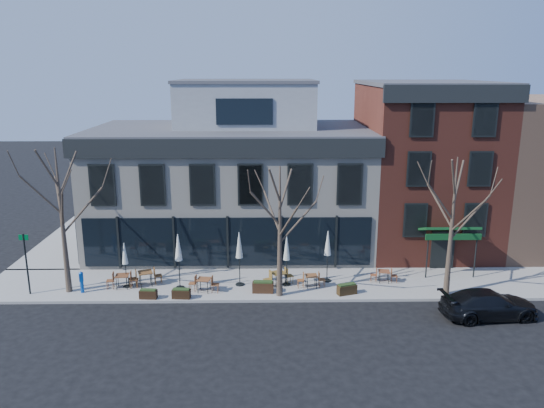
{
  "coord_description": "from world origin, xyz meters",
  "views": [
    {
      "loc": [
        2.17,
        -30.26,
        11.98
      ],
      "look_at": [
        2.69,
        2.0,
        3.7
      ],
      "focal_mm": 35.0,
      "sensor_mm": 36.0,
      "label": 1
    }
  ],
  "objects_px": {
    "parked_sedan": "(489,304)",
    "umbrella_0": "(125,256)",
    "call_box": "(82,281)",
    "cafe_set_0": "(122,280)"
  },
  "relations": [
    {
      "from": "call_box",
      "to": "cafe_set_0",
      "type": "bearing_deg",
      "value": 16.43
    },
    {
      "from": "parked_sedan",
      "to": "cafe_set_0",
      "type": "bearing_deg",
      "value": 73.66
    },
    {
      "from": "cafe_set_0",
      "to": "umbrella_0",
      "type": "distance_m",
      "value": 1.37
    },
    {
      "from": "call_box",
      "to": "umbrella_0",
      "type": "xyz_separation_m",
      "value": [
        2.22,
        0.74,
        1.18
      ]
    },
    {
      "from": "cafe_set_0",
      "to": "umbrella_0",
      "type": "xyz_separation_m",
      "value": [
        0.19,
        0.14,
        1.35
      ]
    },
    {
      "from": "call_box",
      "to": "cafe_set_0",
      "type": "height_order",
      "value": "call_box"
    },
    {
      "from": "parked_sedan",
      "to": "umbrella_0",
      "type": "distance_m",
      "value": 19.18
    },
    {
      "from": "call_box",
      "to": "umbrella_0",
      "type": "height_order",
      "value": "umbrella_0"
    },
    {
      "from": "parked_sedan",
      "to": "cafe_set_0",
      "type": "xyz_separation_m",
      "value": [
        -18.96,
        3.59,
        -0.07
      ]
    },
    {
      "from": "call_box",
      "to": "cafe_set_0",
      "type": "xyz_separation_m",
      "value": [
        2.03,
        0.6,
        -0.18
      ]
    }
  ]
}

